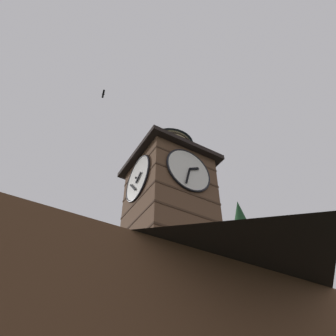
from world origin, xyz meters
name	(u,v)px	position (x,y,z in m)	size (l,w,h in m)	color
clock_tower	(169,193)	(-1.26, -1.58, 11.43)	(4.10, 4.10, 8.47)	brown
flying_bird_high	(103,94)	(2.22, -4.72, 20.67)	(0.28, 0.73, 0.16)	black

